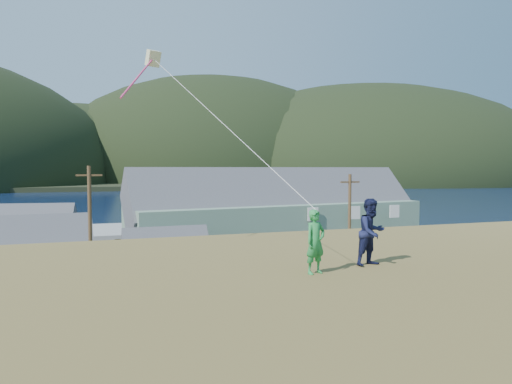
# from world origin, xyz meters

# --- Properties ---
(ground) EXTENTS (900.00, 900.00, 0.00)m
(ground) POSITION_xyz_m (0.00, 0.00, 0.00)
(ground) COLOR #0A1638
(ground) RESTS_ON ground
(grass_strip) EXTENTS (110.00, 8.00, 0.10)m
(grass_strip) POSITION_xyz_m (0.00, -2.00, 0.05)
(grass_strip) COLOR #4C3D19
(grass_strip) RESTS_ON ground
(waterfront_lot) EXTENTS (72.00, 36.00, 0.12)m
(waterfront_lot) POSITION_xyz_m (0.00, 17.00, 0.06)
(waterfront_lot) COLOR #28282B
(waterfront_lot) RESTS_ON ground
(wharf) EXTENTS (26.00, 14.00, 0.90)m
(wharf) POSITION_xyz_m (-6.00, 40.00, 0.45)
(wharf) COLOR gray
(wharf) RESTS_ON ground
(far_shore) EXTENTS (900.00, 320.00, 2.00)m
(far_shore) POSITION_xyz_m (0.00, 330.00, 1.00)
(far_shore) COLOR black
(far_shore) RESTS_ON ground
(far_hills) EXTENTS (760.00, 265.00, 143.00)m
(far_hills) POSITION_xyz_m (35.59, 279.38, 2.00)
(far_hills) COLOR black
(far_hills) RESTS_ON ground
(lodge) EXTENTS (34.58, 13.61, 11.84)m
(lodge) POSITION_xyz_m (15.65, 18.85, 4.56)
(lodge) COLOR gray
(lodge) RESTS_ON waterfront_lot
(shed_palegreen_near) EXTENTS (10.16, 6.93, 7.01)m
(shed_palegreen_near) POSITION_xyz_m (-8.90, 11.88, 2.64)
(shed_palegreen_near) COLOR gray
(shed_palegreen_near) RESTS_ON waterfront_lot
(shed_white) EXTENTS (7.27, 4.91, 5.70)m
(shed_white) POSITION_xyz_m (1.84, 9.17, 2.21)
(shed_white) COLOR white
(shed_white) RESTS_ON waterfront_lot
(shed_palegreen_far) EXTENTS (11.22, 7.31, 7.08)m
(shed_palegreen_far) POSITION_xyz_m (-11.60, 25.36, 2.71)
(shed_palegreen_far) COLOR slate
(shed_palegreen_far) RESTS_ON waterfront_lot
(utility_poles) EXTENTS (31.66, 0.24, 9.77)m
(utility_poles) POSITION_xyz_m (-1.68, 1.50, 4.72)
(utility_poles) COLOR #47331E
(utility_poles) RESTS_ON waterfront_lot
(parked_cars) EXTENTS (25.13, 11.93, 1.48)m
(parked_cars) POSITION_xyz_m (-9.31, 21.30, 0.83)
(parked_cars) COLOR maroon
(parked_cars) RESTS_ON waterfront_lot
(kite_flyer_green) EXTENTS (0.65, 0.52, 1.54)m
(kite_flyer_green) POSITION_xyz_m (1.87, -19.44, 7.97)
(kite_flyer_green) COLOR #25893F
(kite_flyer_green) RESTS_ON hillside
(kite_flyer_navy) EXTENTS (0.98, 0.85, 1.75)m
(kite_flyer_navy) POSITION_xyz_m (3.67, -19.04, 8.07)
(kite_flyer_navy) COLOR #151A3C
(kite_flyer_navy) RESTS_ON hillside
(kite_rig) EXTENTS (2.19, 3.68, 8.89)m
(kite_rig) POSITION_xyz_m (-1.28, -12.97, 13.39)
(kite_rig) COLOR beige
(kite_rig) RESTS_ON ground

